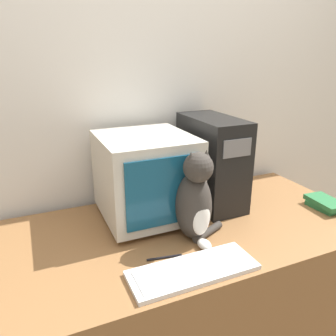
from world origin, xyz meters
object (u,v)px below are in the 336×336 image
crt_monitor (146,176)px  keyboard (193,270)px  computer_tower (212,161)px  book_stack (325,204)px  pen (164,257)px  cat (195,201)px

crt_monitor → keyboard: crt_monitor is taller
crt_monitor → computer_tower: bearing=3.2°
book_stack → pen: bearing=-175.6°
pen → book_stack: bearing=4.4°
crt_monitor → cat: crt_monitor is taller
keyboard → computer_tower: bearing=53.8°
computer_tower → keyboard: 0.67m
book_stack → pen: book_stack is taller
crt_monitor → cat: size_ratio=1.13×
crt_monitor → cat: bearing=-66.3°
keyboard → book_stack: bearing=12.5°
keyboard → book_stack: book_stack is taller
cat → pen: cat is taller
cat → book_stack: bearing=-2.8°
computer_tower → cat: bearing=-130.7°
computer_tower → pen: 0.63m
cat → book_stack: cat is taller
computer_tower → keyboard: computer_tower is taller
crt_monitor → computer_tower: (0.38, 0.02, 0.02)m
pen → crt_monitor: bearing=80.9°
keyboard → cat: size_ratio=1.20×
computer_tower → pen: (-0.44, -0.39, -0.23)m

